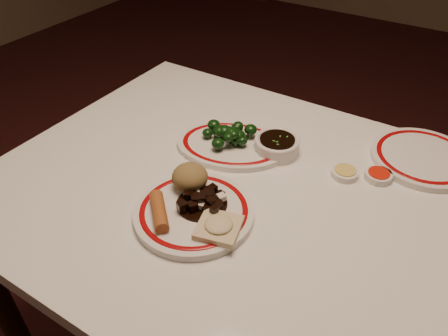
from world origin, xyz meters
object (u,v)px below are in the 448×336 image
at_px(spring_roll, 159,211).
at_px(broccoli_pile, 231,134).
at_px(soy_bowl, 277,146).
at_px(broccoli_plate, 232,145).
at_px(stirfry_heap, 202,201).
at_px(fried_wonton, 219,226).
at_px(main_plate, 194,212).
at_px(rice_mound, 190,177).
at_px(dining_table, 249,221).

bearing_deg(spring_roll, broccoli_pile, 47.66).
bearing_deg(soy_bowl, broccoli_plate, -158.51).
distance_m(spring_roll, stirfry_heap, 0.09).
bearing_deg(stirfry_heap, broccoli_plate, 106.39).
height_order(fried_wonton, soy_bowl, same).
xyz_separation_m(main_plate, rice_mound, (-0.05, 0.06, 0.04)).
bearing_deg(main_plate, dining_table, 63.72).
bearing_deg(stirfry_heap, fried_wonton, -31.84).
height_order(main_plate, spring_roll, spring_roll).
height_order(rice_mound, broccoli_plate, rice_mound).
height_order(fried_wonton, stirfry_heap, stirfry_heap).
distance_m(fried_wonton, soy_bowl, 0.32).
distance_m(main_plate, fried_wonton, 0.08).
height_order(dining_table, soy_bowl, soy_bowl).
bearing_deg(stirfry_heap, spring_roll, -126.22).
bearing_deg(soy_bowl, fried_wonton, -84.44).
bearing_deg(broccoli_plate, stirfry_heap, -73.61).
height_order(dining_table, stirfry_heap, stirfry_heap).
bearing_deg(spring_roll, rice_mound, 44.23).
bearing_deg(main_plate, rice_mound, 130.71).
bearing_deg(broccoli_pile, rice_mound, -84.70).
height_order(spring_roll, fried_wonton, spring_roll).
height_order(rice_mound, spring_roll, rice_mound).
distance_m(main_plate, soy_bowl, 0.30).
height_order(spring_roll, stirfry_heap, stirfry_heap).
distance_m(spring_roll, broccoli_pile, 0.32).
bearing_deg(fried_wonton, broccoli_plate, 116.49).
height_order(rice_mound, broccoli_pile, rice_mound).
distance_m(spring_roll, soy_bowl, 0.36).
xyz_separation_m(rice_mound, broccoli_pile, (-0.02, 0.20, -0.01)).
height_order(fried_wonton, broccoli_pile, broccoli_pile).
height_order(rice_mound, fried_wonton, rice_mound).
xyz_separation_m(fried_wonton, broccoli_plate, (-0.14, 0.28, -0.02)).
bearing_deg(spring_roll, stirfry_heap, 7.98).
relative_size(rice_mound, spring_roll, 0.76).
height_order(broccoli_pile, soy_bowl, broccoli_pile).
relative_size(dining_table, spring_roll, 11.41).
height_order(spring_roll, broccoli_plate, spring_roll).
bearing_deg(broccoli_plate, spring_roll, -87.46).
height_order(rice_mound, soy_bowl, rice_mound).
distance_m(main_plate, stirfry_heap, 0.03).
distance_m(dining_table, spring_roll, 0.25).
height_order(dining_table, broccoli_pile, broccoli_pile).
relative_size(dining_table, main_plate, 3.75).
xyz_separation_m(main_plate, spring_roll, (-0.05, -0.05, 0.02)).
relative_size(fried_wonton, broccoli_plate, 0.30).
distance_m(spring_roll, fried_wonton, 0.13).
bearing_deg(main_plate, broccoli_plate, 103.65).
xyz_separation_m(fried_wonton, soy_bowl, (-0.03, 0.32, -0.01)).
bearing_deg(rice_mound, broccoli_pile, 95.30).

